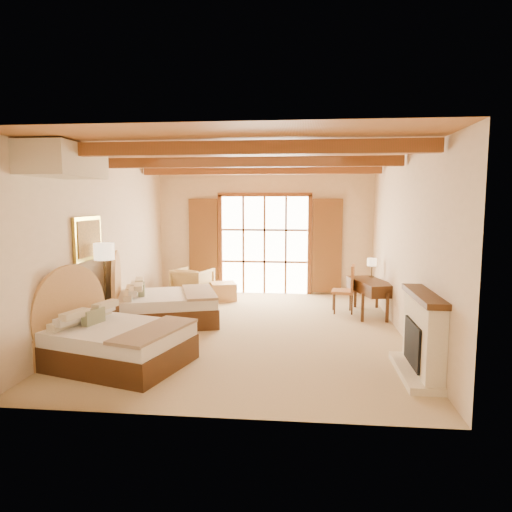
# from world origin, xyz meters

# --- Properties ---
(floor) EXTENTS (7.00, 7.00, 0.00)m
(floor) POSITION_xyz_m (0.00, 0.00, 0.00)
(floor) COLOR #C9B484
(floor) RESTS_ON ground
(wall_back) EXTENTS (5.50, 0.00, 5.50)m
(wall_back) POSITION_xyz_m (0.00, 3.50, 1.60)
(wall_back) COLOR beige
(wall_back) RESTS_ON ground
(wall_left) EXTENTS (0.00, 7.00, 7.00)m
(wall_left) POSITION_xyz_m (-2.75, 0.00, 1.60)
(wall_left) COLOR beige
(wall_left) RESTS_ON ground
(wall_right) EXTENTS (0.00, 7.00, 7.00)m
(wall_right) POSITION_xyz_m (2.75, 0.00, 1.60)
(wall_right) COLOR beige
(wall_right) RESTS_ON ground
(ceiling) EXTENTS (7.00, 7.00, 0.00)m
(ceiling) POSITION_xyz_m (0.00, 0.00, 3.20)
(ceiling) COLOR #AD7439
(ceiling) RESTS_ON ground
(ceiling_beams) EXTENTS (5.39, 4.60, 0.18)m
(ceiling_beams) POSITION_xyz_m (0.00, 0.00, 3.08)
(ceiling_beams) COLOR brown
(ceiling_beams) RESTS_ON ceiling
(french_doors) EXTENTS (3.95, 0.08, 2.60)m
(french_doors) POSITION_xyz_m (0.00, 3.44, 1.25)
(french_doors) COLOR white
(french_doors) RESTS_ON ground
(fireplace) EXTENTS (0.46, 1.40, 1.16)m
(fireplace) POSITION_xyz_m (2.60, -2.00, 0.51)
(fireplace) COLOR beige
(fireplace) RESTS_ON ground
(painting) EXTENTS (0.06, 0.95, 0.75)m
(painting) POSITION_xyz_m (-2.70, -0.75, 1.75)
(painting) COLOR gold
(painting) RESTS_ON wall_left
(canopy_valance) EXTENTS (0.70, 1.40, 0.45)m
(canopy_valance) POSITION_xyz_m (-2.40, -2.00, 2.95)
(canopy_valance) COLOR beige
(canopy_valance) RESTS_ON ceiling
(bed_near) EXTENTS (2.27, 1.90, 1.25)m
(bed_near) POSITION_xyz_m (-1.84, -2.00, 0.38)
(bed_near) COLOR #401F12
(bed_near) RESTS_ON floor
(bed_far) EXTENTS (2.36, 1.99, 1.28)m
(bed_far) POSITION_xyz_m (-1.83, 0.31, 0.39)
(bed_far) COLOR #401F12
(bed_far) RESTS_ON floor
(nightstand) EXTENTS (0.54, 0.54, 0.58)m
(nightstand) POSITION_xyz_m (-2.50, -0.70, 0.29)
(nightstand) COLOR #401F12
(nightstand) RESTS_ON floor
(floor_lamp) EXTENTS (0.35, 0.35, 1.66)m
(floor_lamp) POSITION_xyz_m (-2.50, -0.59, 1.41)
(floor_lamp) COLOR #3B301C
(floor_lamp) RESTS_ON floor
(armchair) EXTENTS (1.03, 1.04, 0.77)m
(armchair) POSITION_xyz_m (-1.68, 2.52, 0.38)
(armchair) COLOR tan
(armchair) RESTS_ON floor
(ottoman) EXTENTS (0.74, 0.74, 0.42)m
(ottoman) POSITION_xyz_m (-0.93, 2.50, 0.21)
(ottoman) COLOR tan
(ottoman) RESTS_ON floor
(desk) EXTENTS (0.93, 1.45, 0.73)m
(desk) POSITION_xyz_m (2.41, 1.42, 0.39)
(desk) COLOR #401F12
(desk) RESTS_ON floor
(desk_chair) EXTENTS (0.53, 0.52, 1.04)m
(desk_chair) POSITION_xyz_m (1.87, 1.53, 0.32)
(desk_chair) COLOR #B4673A
(desk_chair) RESTS_ON floor
(desk_lamp) EXTENTS (0.21, 0.21, 0.41)m
(desk_lamp) POSITION_xyz_m (2.50, 1.90, 1.04)
(desk_lamp) COLOR #3B301C
(desk_lamp) RESTS_ON desk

